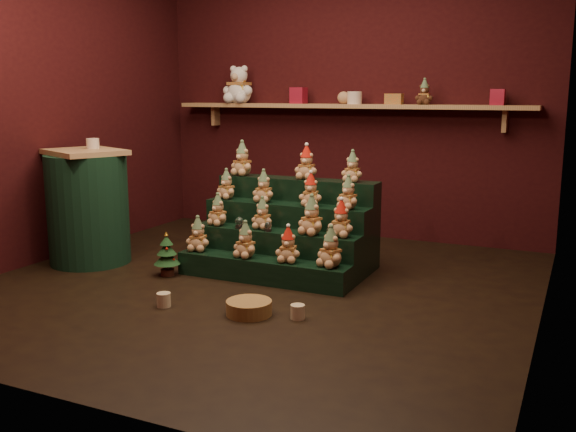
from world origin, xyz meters
The scene contains 41 objects.
ground centered at (0.00, 0.00, 0.00)m, with size 4.00×4.00×0.00m, color black.
back_wall centered at (0.00, 2.05, 1.40)m, with size 4.00×0.10×2.80m, color black.
front_wall centered at (0.00, -2.05, 1.40)m, with size 4.00×0.10×2.80m, color black.
left_wall centered at (-2.05, 0.00, 1.40)m, with size 0.10×4.00×2.80m, color black.
right_wall centered at (2.05, 0.00, 1.40)m, with size 0.10×4.00×2.80m, color black.
back_shelf centered at (0.00, 1.87, 1.29)m, with size 3.60×0.26×0.24m.
riser_tier_front centered at (0.00, 0.12, 0.09)m, with size 1.40×0.22×0.18m, color black.
riser_tier_midfront centered at (0.00, 0.34, 0.18)m, with size 1.40×0.22×0.36m, color black.
riser_tier_midback centered at (0.00, 0.56, 0.27)m, with size 1.40×0.22×0.54m, color black.
riser_tier_back centered at (0.00, 0.78, 0.36)m, with size 1.40×0.22×0.72m, color black.
teddy_0 centered at (-0.59, 0.13, 0.32)m, with size 0.19×0.18×0.27m, color tan, non-canonical shape.
teddy_1 centered at (-0.14, 0.11, 0.32)m, with size 0.20×0.18×0.28m, color tan, non-canonical shape.
teddy_2 centered at (0.22, 0.12, 0.31)m, with size 0.19×0.17×0.27m, color tan, non-canonical shape.
teddy_3 centered at (0.55, 0.13, 0.33)m, with size 0.21×0.19×0.30m, color tan, non-canonical shape.
teddy_4 centered at (-0.52, 0.33, 0.49)m, with size 0.18×0.16×0.26m, color tan, non-canonical shape.
teddy_5 centered at (-0.12, 0.36, 0.48)m, with size 0.18×0.16×0.25m, color tan, non-canonical shape.
teddy_6 centered at (0.32, 0.33, 0.51)m, with size 0.21×0.19×0.30m, color tan, non-canonical shape.
teddy_7 centered at (0.55, 0.34, 0.50)m, with size 0.20×0.18×0.28m, color tan, non-canonical shape.
teddy_8 centered at (-0.57, 0.57, 0.66)m, with size 0.18×0.16×0.25m, color tan, non-canonical shape.
teddy_9 centered at (-0.21, 0.56, 0.67)m, with size 0.19×0.17×0.26m, color tan, non-canonical shape.
teddy_10 centered at (0.22, 0.55, 0.67)m, with size 0.19×0.17×0.26m, color tan, non-canonical shape.
teddy_11 centered at (0.53, 0.55, 0.67)m, with size 0.18×0.16×0.26m, color tan, non-canonical shape.
teddy_12 centered at (-0.52, 0.77, 0.87)m, with size 0.21×0.19×0.29m, color tan, non-canonical shape.
teddy_13 centered at (0.08, 0.77, 0.86)m, with size 0.20×0.18×0.28m, color tan, non-canonical shape.
teddy_14 centered at (0.48, 0.78, 0.84)m, with size 0.18×0.16×0.25m, color tan, non-canonical shape.
snow_globe_a centered at (-0.29, 0.28, 0.41)m, with size 0.07×0.07×0.09m.
snow_globe_b centered at (-0.03, 0.28, 0.40)m, with size 0.06×0.06×0.08m.
snow_globe_c centered at (0.49, 0.28, 0.40)m, with size 0.06×0.06×0.08m.
side_table centered at (-1.60, 0.02, 0.48)m, with size 0.79×0.73×0.97m.
table_ornament centered at (-1.60, 0.12, 1.01)m, with size 0.11×0.11×0.09m, color beige.
mini_christmas_tree centered at (-0.76, -0.05, 0.17)m, with size 0.21×0.21×0.36m.
mug_left centered at (-0.34, -0.69, 0.05)m, with size 0.10×0.10×0.10m, color beige.
mug_right centered at (0.58, -0.52, 0.05)m, with size 0.09×0.09×0.09m, color beige.
wicker_basket centered at (0.26, -0.58, 0.05)m, with size 0.30×0.30×0.09m, color olive.
white_bear centered at (-1.15, 1.84, 1.56)m, with size 0.34×0.31×0.48m, color white, non-canonical shape.
brown_bear centered at (0.79, 1.84, 1.43)m, with size 0.16×0.15×0.23m, color #4A2B18, non-canonical shape.
gift_tin_red_a centered at (-0.47, 1.85, 1.40)m, with size 0.14×0.14×0.16m, color #A51932.
gift_tin_cream centered at (0.12, 1.85, 1.38)m, with size 0.14×0.14×0.12m, color beige.
gift_tin_red_b centered at (1.44, 1.85, 1.39)m, with size 0.12×0.12×0.14m, color #A51932.
shelf_plush_ball centered at (0.00, 1.85, 1.38)m, with size 0.12×0.12×0.12m, color tan.
scarf_gift_box centered at (0.51, 1.85, 1.37)m, with size 0.16×0.10×0.10m, color #DB571E.
Camera 1 is at (2.18, -4.10, 1.43)m, focal length 40.00 mm.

